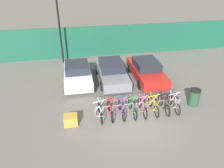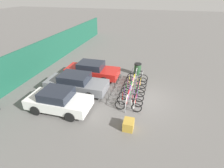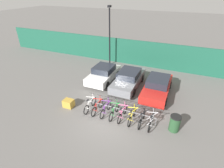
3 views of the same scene
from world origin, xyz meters
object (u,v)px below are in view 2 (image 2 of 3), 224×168
(car_white, at_px, (59,100))
(cargo_crate, at_px, (129,125))
(bicycle_red, at_px, (130,101))
(bicycle_yellow, at_px, (135,84))
(bicycle_white, at_px, (128,106))
(bicycle_pink, at_px, (134,88))
(bicycle_silver, at_px, (137,77))
(car_grey, at_px, (76,83))
(bicycle_purple, at_px, (131,96))
(bicycle_green, at_px, (133,92))
(trash_bin, at_px, (138,69))
(bicycle_black, at_px, (136,80))
(bike_rack, at_px, (132,88))
(car_red, at_px, (92,70))

(car_white, xyz_separation_m, cargo_crate, (-0.59, -4.54, -0.41))
(bicycle_red, xyz_separation_m, bicycle_yellow, (2.45, 0.00, 0.00))
(bicycle_white, xyz_separation_m, bicycle_pink, (2.35, 0.00, 0.00))
(bicycle_silver, bearing_deg, car_grey, 123.31)
(bicycle_purple, bearing_deg, bicycle_silver, -2.39)
(bicycle_yellow, bearing_deg, bicycle_green, -177.62)
(bicycle_white, relative_size, bicycle_green, 1.00)
(bicycle_purple, bearing_deg, trash_bin, -0.01)
(bicycle_red, xyz_separation_m, bicycle_green, (1.23, 0.00, 0.00))
(bicycle_pink, xyz_separation_m, bicycle_yellow, (0.65, 0.00, 0.00))
(bicycle_green, bearing_deg, bicycle_black, -1.63)
(bicycle_yellow, bearing_deg, bike_rack, 172.99)
(bicycle_silver, relative_size, car_red, 0.38)
(bicycle_white, height_order, bicycle_pink, same)
(bicycle_white, xyz_separation_m, bicycle_purple, (1.17, 0.00, 0.00))
(trash_bin, height_order, cargo_crate, trash_bin)
(car_red, bearing_deg, bicycle_red, -130.51)
(bicycle_red, relative_size, bicycle_purple, 1.00)
(bicycle_white, bearing_deg, bicycle_purple, 1.62)
(cargo_crate, bearing_deg, bicycle_yellow, 3.93)
(bicycle_yellow, bearing_deg, cargo_crate, -173.69)
(bicycle_black, bearing_deg, car_white, 137.35)
(bicycle_yellow, height_order, trash_bin, bicycle_yellow)
(bicycle_pink, bearing_deg, trash_bin, 0.06)
(bike_rack, xyz_separation_m, bicycle_black, (1.52, -0.15, -0.12))
(bicycle_green, height_order, bicycle_black, same)
(bicycle_green, relative_size, car_white, 0.43)
(car_grey, relative_size, car_red, 1.01)
(trash_bin, bearing_deg, bike_rack, -179.46)
(bicycle_yellow, xyz_separation_m, bicycle_silver, (1.21, 0.00, 0.00))
(bicycle_purple, bearing_deg, car_red, 52.84)
(bicycle_purple, xyz_separation_m, car_grey, (0.20, 4.15, 0.31))
(bicycle_silver, xyz_separation_m, car_white, (-5.20, 4.22, 0.31))
(car_grey, bearing_deg, bicycle_black, -61.49)
(bicycle_red, xyz_separation_m, bicycle_pink, (1.79, 0.00, 0.00))
(car_red, bearing_deg, bicycle_pink, -111.17)
(cargo_crate, bearing_deg, bicycle_white, 11.29)
(bicycle_green, bearing_deg, car_grey, 94.05)
(bicycle_black, height_order, car_white, car_white)
(bicycle_white, bearing_deg, bicycle_green, 1.62)
(bicycle_yellow, relative_size, bicycle_black, 1.00)
(bicycle_pink, distance_m, bicycle_black, 1.28)
(bicycle_yellow, relative_size, car_grey, 0.38)
(car_red, distance_m, trash_bin, 4.04)
(bicycle_black, bearing_deg, bicycle_red, 179.81)
(bicycle_black, distance_m, car_white, 6.26)
(bicycle_white, distance_m, bicycle_yellow, 3.00)
(bicycle_black, bearing_deg, bike_rack, 174.25)
(bicycle_white, distance_m, trash_bin, 5.54)
(bicycle_white, distance_m, bicycle_silver, 4.21)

